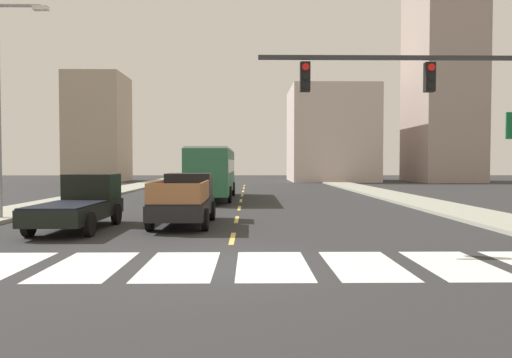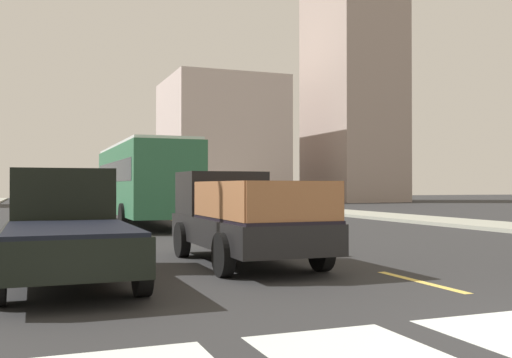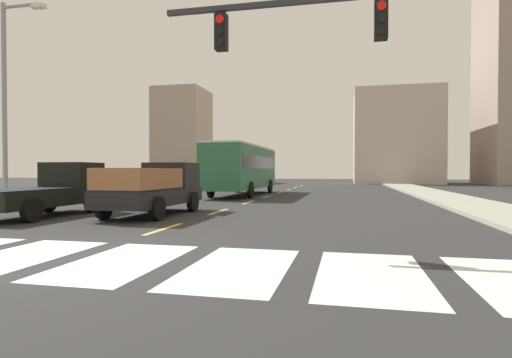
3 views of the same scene
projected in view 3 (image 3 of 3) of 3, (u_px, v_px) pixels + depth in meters
The scene contains 22 objects.
ground_plane at pixel (70, 259), 7.58m from camera, with size 160.00×160.00×0.00m, color #2B2B2D.
sidewalk_right at pixel (451, 199), 22.82m from camera, with size 3.05×110.00×0.15m, color #9D9F90.
sidewalk_left at pixel (108, 194), 27.46m from camera, with size 3.05×110.00×0.15m, color #9D9F90.
crosswalk_stripe_3 at pixel (20, 256), 7.81m from camera, with size 1.67×3.27×0.01m, color silver.
crosswalk_stripe_4 at pixel (122, 261), 7.34m from camera, with size 1.67×3.27×0.01m, color silver.
crosswalk_stripe_5 at pixel (238, 267), 6.87m from camera, with size 1.67×3.27×0.01m, color silver.
crosswalk_stripe_6 at pixel (371, 274), 6.40m from camera, with size 1.67×3.27×0.01m, color silver.
lane_dash_0 at pixel (164, 229), 11.48m from camera, with size 0.16×2.40×0.01m, color #E3C354.
lane_dash_1 at pixel (219, 212), 16.36m from camera, with size 0.16×2.40×0.01m, color #E3C354.
lane_dash_2 at pixel (248, 202), 21.24m from camera, with size 0.16×2.40×0.01m, color #E3C354.
lane_dash_3 at pixel (267, 197), 26.12m from camera, with size 0.16×2.40×0.01m, color #E3C354.
lane_dash_4 at pixel (279, 193), 31.00m from camera, with size 0.16×2.40×0.01m, color #E3C354.
lane_dash_5 at pixel (289, 190), 35.88m from camera, with size 0.16×2.40×0.01m, color #E3C354.
lane_dash_6 at pixel (296, 187), 40.75m from camera, with size 0.16×2.40×0.01m, color #E3C354.
lane_dash_7 at pixel (301, 186), 45.63m from camera, with size 0.16×2.40×0.01m, color #E3C354.
pickup_stakebed at pixel (158, 189), 15.49m from camera, with size 2.18×5.20×1.96m.
pickup_dark at pixel (51, 190), 15.06m from camera, with size 2.18×5.20×1.96m.
city_bus at pixel (243, 166), 27.64m from camera, with size 2.72×10.80×3.32m.
traffic_signal_gantry at pixel (438, 47), 8.52m from camera, with size 9.01×0.27×6.00m.
streetlight_left at pixel (7, 95), 18.01m from camera, with size 2.20×0.28×9.00m.
block_mid_left at pixel (395, 138), 55.09m from camera, with size 10.72×11.29×12.13m, color beige.
block_mid_right at pixel (183, 136), 61.44m from camera, with size 7.01×7.58×13.80m, color tan.
Camera 3 is at (5.01, -6.61, 1.62)m, focal length 28.78 mm.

